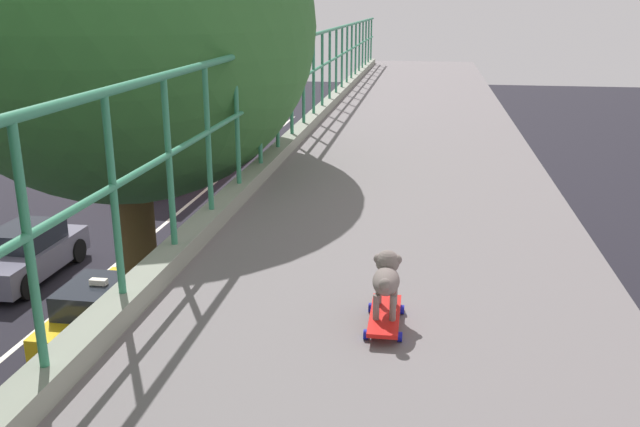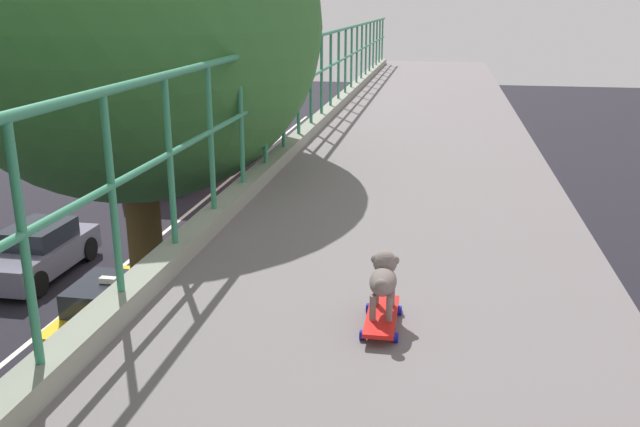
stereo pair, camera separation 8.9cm
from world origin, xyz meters
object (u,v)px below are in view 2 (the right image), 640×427
Objects in this scene: car_grey_sixth at (38,252)px; toy_skateboard at (382,316)px; small_dog at (384,277)px; car_yellow_cab_fifth at (117,309)px; city_bus at (196,122)px.

toy_skateboard reaches higher than car_grey_sixth.
car_grey_sixth is 9.84× the size of small_dog.
toy_skateboard is 0.23m from small_dog.
car_yellow_cab_fifth is 12.10m from small_dog.
small_dog is (10.38, -24.74, 3.57)m from city_bus.
car_yellow_cab_fifth is at bearing 125.97° from small_dog.
city_bus is 26.70× the size of small_dog.
car_yellow_cab_fifth is 9.83× the size of small_dog.
car_yellow_cab_fifth is at bearing -76.18° from city_bus.
car_yellow_cab_fifth is at bearing -38.02° from car_grey_sixth.
city_bus is (-0.19, 12.90, 1.35)m from car_grey_sixth.
toy_skateboard is at bearing -89.71° from small_dog.
small_dog is (10.19, -11.83, 4.92)m from car_grey_sixth.
city_bus is 19.81× the size of toy_skateboard.
toy_skateboard reaches higher than car_yellow_cab_fifth.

